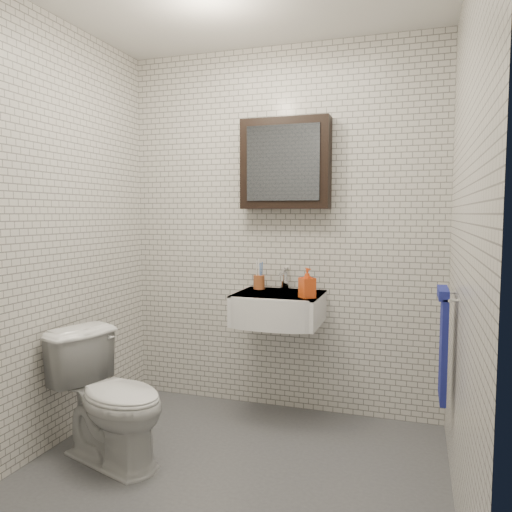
# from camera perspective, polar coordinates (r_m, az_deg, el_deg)

# --- Properties ---
(ground) EXTENTS (2.20, 2.00, 0.01)m
(ground) POSITION_cam_1_polar(r_m,az_deg,el_deg) (2.85, -3.01, -23.68)
(ground) COLOR #4B4D53
(ground) RESTS_ON ground
(room_shell) EXTENTS (2.22, 2.02, 2.51)m
(room_shell) POSITION_cam_1_polar(r_m,az_deg,el_deg) (2.51, -3.16, 7.11)
(room_shell) COLOR silver
(room_shell) RESTS_ON ground
(washbasin) EXTENTS (0.55, 0.50, 0.20)m
(washbasin) POSITION_cam_1_polar(r_m,az_deg,el_deg) (3.25, 2.43, -6.00)
(washbasin) COLOR white
(washbasin) RESTS_ON room_shell
(faucet) EXTENTS (0.06, 0.20, 0.15)m
(faucet) POSITION_cam_1_polar(r_m,az_deg,el_deg) (3.41, 3.33, -2.74)
(faucet) COLOR silver
(faucet) RESTS_ON washbasin
(mirror_cabinet) EXTENTS (0.60, 0.15, 0.60)m
(mirror_cabinet) POSITION_cam_1_polar(r_m,az_deg,el_deg) (3.39, 3.38, 10.47)
(mirror_cabinet) COLOR black
(mirror_cabinet) RESTS_ON room_shell
(towel_rail) EXTENTS (0.09, 0.30, 0.58)m
(towel_rail) POSITION_cam_1_polar(r_m,az_deg,el_deg) (2.77, 20.64, -8.90)
(towel_rail) COLOR silver
(towel_rail) RESTS_ON room_shell
(toothbrush_cup) EXTENTS (0.10, 0.10, 0.21)m
(toothbrush_cup) POSITION_cam_1_polar(r_m,az_deg,el_deg) (3.43, 0.35, -2.93)
(toothbrush_cup) COLOR #A45229
(toothbrush_cup) RESTS_ON washbasin
(soap_bottle) EXTENTS (0.12, 0.12, 0.19)m
(soap_bottle) POSITION_cam_1_polar(r_m,az_deg,el_deg) (3.08, 5.87, -3.09)
(soap_bottle) COLOR orange
(soap_bottle) RESTS_ON washbasin
(toilet) EXTENTS (0.79, 0.60, 0.72)m
(toilet) POSITION_cam_1_polar(r_m,az_deg,el_deg) (2.96, -16.21, -15.30)
(toilet) COLOR white
(toilet) RESTS_ON ground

